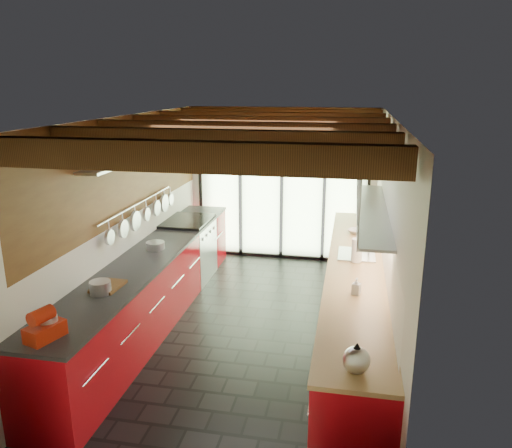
% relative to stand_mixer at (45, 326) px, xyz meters
% --- Properties ---
extents(ground, '(5.50, 5.50, 0.00)m').
position_rel_stand_mixer_xyz_m(ground, '(1.27, 2.24, -1.03)').
color(ground, black).
rests_on(ground, ground).
extents(room_shell, '(5.50, 5.50, 5.50)m').
position_rel_stand_mixer_xyz_m(room_shell, '(1.27, 2.24, 0.62)').
color(room_shell, silver).
rests_on(room_shell, ground).
extents(ceiling_beams, '(3.14, 5.06, 4.90)m').
position_rel_stand_mixer_xyz_m(ceiling_beams, '(1.27, 2.62, 1.43)').
color(ceiling_beams, '#593316').
rests_on(ceiling_beams, ground).
extents(glass_door, '(2.95, 0.10, 2.90)m').
position_rel_stand_mixer_xyz_m(glass_door, '(1.27, 4.94, 0.63)').
color(glass_door, '#C6EAAD').
rests_on(glass_door, ground).
extents(left_counter, '(0.68, 5.00, 0.92)m').
position_rel_stand_mixer_xyz_m(left_counter, '(-0.01, 2.24, -0.57)').
color(left_counter, '#AC0A13').
rests_on(left_counter, ground).
extents(range_stove, '(0.66, 0.90, 0.97)m').
position_rel_stand_mixer_xyz_m(range_stove, '(-0.01, 3.69, -0.56)').
color(range_stove, silver).
rests_on(range_stove, ground).
extents(right_counter, '(0.68, 5.00, 0.92)m').
position_rel_stand_mixer_xyz_m(right_counter, '(2.54, 2.24, -0.57)').
color(right_counter, '#AC0A13').
rests_on(right_counter, ground).
extents(sink_assembly, '(0.45, 0.52, 0.43)m').
position_rel_stand_mixer_xyz_m(sink_assembly, '(2.56, 2.64, -0.07)').
color(sink_assembly, silver).
rests_on(sink_assembly, right_counter).
extents(upper_cabinets_right, '(0.34, 3.00, 3.00)m').
position_rel_stand_mixer_xyz_m(upper_cabinets_right, '(2.70, 2.54, 0.82)').
color(upper_cabinets_right, silver).
rests_on(upper_cabinets_right, ground).
extents(left_wall_fixtures, '(0.28, 2.60, 0.96)m').
position_rel_stand_mixer_xyz_m(left_wall_fixtures, '(-0.20, 2.53, 0.75)').
color(left_wall_fixtures, silver).
rests_on(left_wall_fixtures, ground).
extents(stand_mixer, '(0.27, 0.35, 0.29)m').
position_rel_stand_mixer_xyz_m(stand_mixer, '(0.00, 0.00, 0.00)').
color(stand_mixer, '#B1220E').
rests_on(stand_mixer, left_counter).
extents(pot_large, '(0.25, 0.25, 0.14)m').
position_rel_stand_mixer_xyz_m(pot_large, '(-0.00, 0.94, -0.04)').
color(pot_large, silver).
rests_on(pot_large, left_counter).
extents(pot_small, '(0.31, 0.31, 0.09)m').
position_rel_stand_mixer_xyz_m(pot_small, '(-0.00, 2.39, -0.07)').
color(pot_small, silver).
rests_on(pot_small, left_counter).
extents(cutting_board, '(0.28, 0.37, 0.03)m').
position_rel_stand_mixer_xyz_m(cutting_board, '(-0.00, 1.09, -0.10)').
color(cutting_board, brown).
rests_on(cutting_board, left_counter).
extents(kettle, '(0.26, 0.28, 0.24)m').
position_rel_stand_mixer_xyz_m(kettle, '(2.54, -0.01, -0.01)').
color(kettle, silver).
rests_on(kettle, right_counter).
extents(paper_towel, '(0.15, 0.15, 0.34)m').
position_rel_stand_mixer_xyz_m(paper_towel, '(2.54, 2.38, 0.03)').
color(paper_towel, white).
rests_on(paper_towel, right_counter).
extents(soap_bottle, '(0.10, 0.10, 0.17)m').
position_rel_stand_mixer_xyz_m(soap_bottle, '(2.54, 1.42, -0.03)').
color(soap_bottle, silver).
rests_on(soap_bottle, right_counter).
extents(bowl, '(0.31, 0.31, 0.06)m').
position_rel_stand_mixer_xyz_m(bowl, '(2.54, 3.59, -0.08)').
color(bowl, silver).
rests_on(bowl, right_counter).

